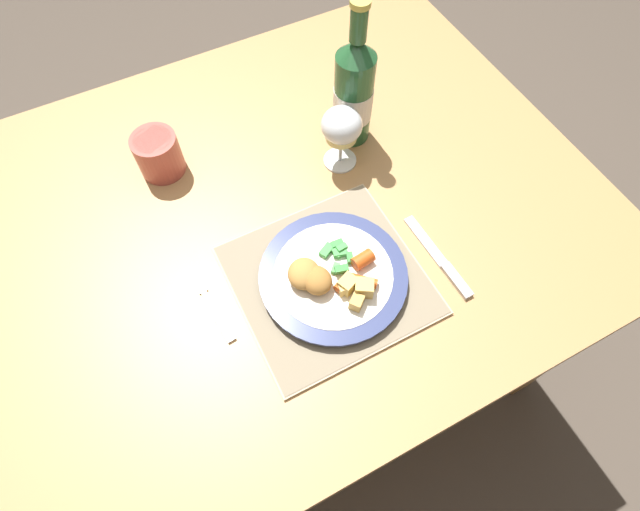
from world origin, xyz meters
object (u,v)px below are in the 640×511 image
Objects in this scene: wine_glass at (342,128)px; bottle at (354,92)px; dinner_plate at (333,276)px; drinking_cup at (158,154)px; dining_table at (265,242)px; fork at (217,315)px; table_knife at (443,263)px.

bottle is (0.05, 0.05, 0.02)m from wine_glass.
dinner_plate is at bearing -124.21° from bottle.
bottle is 3.44× the size of drinking_cup.
dining_table is 0.22m from fork.
drinking_cup reaches higher than dinner_plate.
wine_glass reaches higher than dinner_plate.
dining_table is 4.31× the size of bottle.
dinner_plate is 0.40m from drinking_cup.
table_knife is (0.38, -0.09, 0.00)m from fork.
fork is at bearing -147.50° from bottle.
dining_table is 10.00× the size of fork.
drinking_cup is (-0.31, 0.14, -0.05)m from wine_glass.
fork is 0.39m from table_knife.
wine_glass is at bearing 13.92° from dining_table.
dining_table is at bearing -166.08° from wine_glass.
drinking_cup reaches higher than table_knife.
dinner_plate is at bearing -8.86° from fork.
bottle reaches higher than dining_table.
table_knife reaches higher than dining_table.
dinner_plate reaches higher than dining_table.
dining_table is at bearing 107.36° from dinner_plate.
wine_glass reaches higher than fork.
fork is (-0.20, 0.03, -0.01)m from dinner_plate.
bottle reaches higher than table_knife.
fork is 0.39m from wine_glass.
drinking_cup is (0.02, 0.33, 0.04)m from fork.
fork is at bearing -93.83° from drinking_cup.
bottle is (0.24, 0.10, 0.20)m from dining_table.
dinner_plate is 0.27m from wine_glass.
bottle is (0.19, 0.28, 0.09)m from dinner_plate.
bottle is (0.00, 0.33, 0.11)m from table_knife.
table_knife is (0.24, -0.24, 0.09)m from dining_table.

